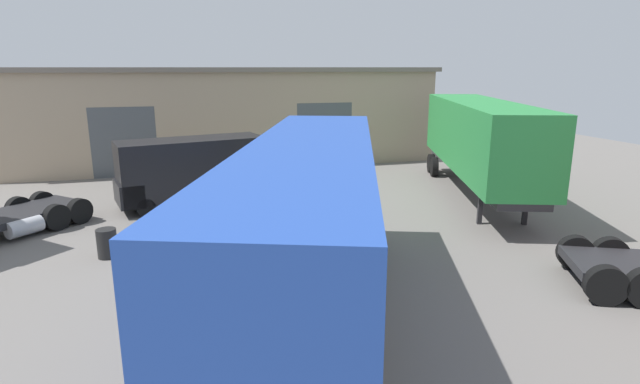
{
  "coord_description": "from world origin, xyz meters",
  "views": [
    {
      "loc": [
        -2.67,
        -13.1,
        5.54
      ],
      "look_at": [
        1.65,
        2.01,
        1.6
      ],
      "focal_mm": 28.0,
      "sensor_mm": 36.0,
      "label": 1
    }
  ],
  "objects_px": {
    "container_trailer_grey": "(310,212)",
    "delivery_van_black": "(189,170)",
    "container_trailer_green": "(479,137)",
    "oil_drum": "(107,243)",
    "traffic_cone": "(333,221)"
  },
  "relations": [
    {
      "from": "container_trailer_green",
      "to": "delivery_van_black",
      "type": "distance_m",
      "value": 12.27
    },
    {
      "from": "container_trailer_grey",
      "to": "traffic_cone",
      "type": "relative_size",
      "value": 21.96
    },
    {
      "from": "delivery_van_black",
      "to": "traffic_cone",
      "type": "bearing_deg",
      "value": 123.79
    },
    {
      "from": "container_trailer_grey",
      "to": "oil_drum",
      "type": "distance_m",
      "value": 7.63
    },
    {
      "from": "traffic_cone",
      "to": "oil_drum",
      "type": "bearing_deg",
      "value": -173.33
    },
    {
      "from": "oil_drum",
      "to": "container_trailer_grey",
      "type": "bearing_deg",
      "value": -48.88
    },
    {
      "from": "delivery_van_black",
      "to": "traffic_cone",
      "type": "xyz_separation_m",
      "value": [
        4.74,
        -4.5,
        -1.23
      ]
    },
    {
      "from": "delivery_van_black",
      "to": "oil_drum",
      "type": "xyz_separation_m",
      "value": [
        -2.6,
        -5.36,
        -1.05
      ]
    },
    {
      "from": "container_trailer_grey",
      "to": "oil_drum",
      "type": "height_order",
      "value": "container_trailer_grey"
    },
    {
      "from": "container_trailer_green",
      "to": "delivery_van_black",
      "type": "xyz_separation_m",
      "value": [
        -12.04,
        2.07,
        -1.14
      ]
    },
    {
      "from": "container_trailer_grey",
      "to": "delivery_van_black",
      "type": "height_order",
      "value": "container_trailer_grey"
    },
    {
      "from": "container_trailer_green",
      "to": "delivery_van_black",
      "type": "bearing_deg",
      "value": -80.57
    },
    {
      "from": "container_trailer_green",
      "to": "traffic_cone",
      "type": "relative_size",
      "value": 22.43
    },
    {
      "from": "container_trailer_grey",
      "to": "container_trailer_green",
      "type": "bearing_deg",
      "value": -27.82
    },
    {
      "from": "container_trailer_grey",
      "to": "delivery_van_black",
      "type": "relative_size",
      "value": 1.96
    }
  ]
}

